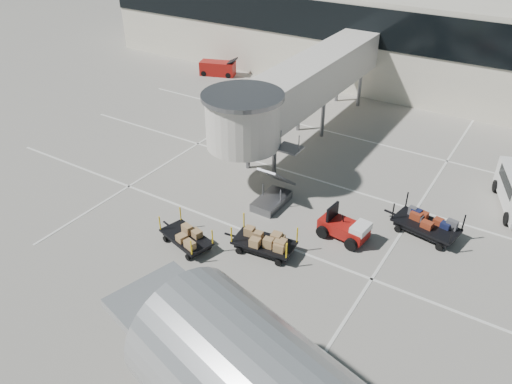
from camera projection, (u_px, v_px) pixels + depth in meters
ground at (245, 259)px, 25.23m from camera, size 140.00×140.00×0.00m
lane_markings at (315, 176)px, 32.21m from camera, size 40.00×30.00×0.02m
terminal at (425, 40)px, 44.63m from camera, size 64.00×12.11×15.20m
jet_bridge at (295, 90)px, 33.53m from camera, size 5.70×20.40×6.03m
baggage_tug at (345, 228)px, 26.41m from camera, size 2.75×1.91×1.72m
suitcase_cart at (424, 224)px, 26.74m from camera, size 4.27×2.26×1.64m
box_cart_near at (263, 241)px, 25.50m from camera, size 3.94×1.93×1.52m
box_cart_far at (187, 239)px, 25.80m from camera, size 3.67×2.18×1.41m
ground_worker at (192, 304)px, 21.45m from camera, size 0.71×0.64×1.62m
belt_loader at (218, 68)px, 48.56m from camera, size 3.84×2.45×1.74m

